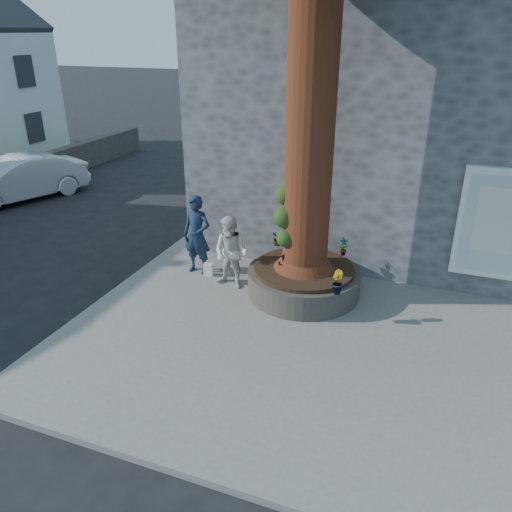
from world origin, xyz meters
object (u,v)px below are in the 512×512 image
(man, at_px, (197,235))
(car_silver, at_px, (18,179))
(woman, at_px, (231,253))
(planter, at_px, (304,280))

(man, relative_size, car_silver, 0.41)
(woman, bearing_deg, planter, 15.21)
(woman, height_order, car_silver, woman)
(man, xyz_separation_m, car_silver, (-7.99, 2.94, -0.29))
(planter, xyz_separation_m, woman, (-1.51, -0.25, 0.49))
(planter, bearing_deg, man, 176.78)
(man, bearing_deg, car_silver, 161.55)
(man, xyz_separation_m, woman, (0.98, -0.39, -0.10))
(planter, height_order, car_silver, car_silver)
(planter, height_order, man, man)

